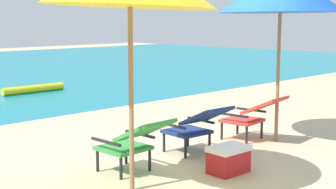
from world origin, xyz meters
TOP-DOWN VIEW (x-y plane):
  - ground_plane at (0.00, 4.00)m, footprint 40.00×40.00m
  - swim_buoy at (1.35, 6.19)m, footprint 1.60×0.18m
  - lounge_chair_left at (-1.10, -0.32)m, footprint 0.56×0.88m
  - lounge_chair_center at (0.03, -0.26)m, footprint 0.59×0.91m
  - lounge_chair_right at (1.18, -0.33)m, footprint 0.62×0.92m
  - cooler_box at (-0.28, -1.05)m, footprint 0.48×0.34m

SIDE VIEW (x-z plane):
  - ground_plane at x=0.00m, z-range 0.00..0.00m
  - swim_buoy at x=1.35m, z-range 0.01..0.19m
  - cooler_box at x=-0.28m, z-range 0.00..0.32m
  - lounge_chair_left at x=-1.10m, z-range 0.06..0.75m
  - lounge_chair_center at x=0.03m, z-range 0.06..0.75m
  - lounge_chair_right at x=1.18m, z-range 0.06..0.75m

